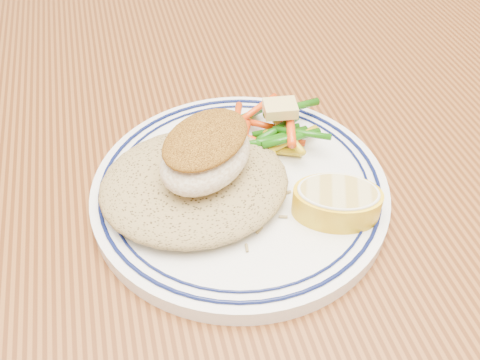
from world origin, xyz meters
name	(u,v)px	position (x,y,z in m)	size (l,w,h in m)	color
dining_table	(251,240)	(0.00, 0.00, 0.65)	(1.50, 0.90, 0.75)	#512810
plate	(240,189)	(-0.02, -0.03, 0.76)	(0.25, 0.25, 0.02)	white
rice_pilaf	(194,181)	(-0.06, -0.03, 0.78)	(0.16, 0.14, 0.03)	olive
fish_fillet	(206,152)	(-0.05, -0.03, 0.81)	(0.11, 0.10, 0.04)	beige
vegetable_pile	(270,132)	(0.02, 0.02, 0.78)	(0.10, 0.10, 0.03)	#E03E0B
butter_pat	(280,108)	(0.03, 0.02, 0.80)	(0.03, 0.02, 0.01)	#DABE6A
lemon_wedge	(337,201)	(0.05, -0.08, 0.78)	(0.08, 0.08, 0.03)	yellow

